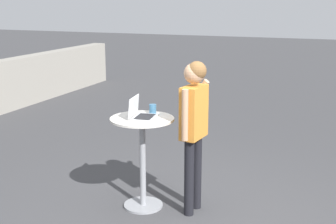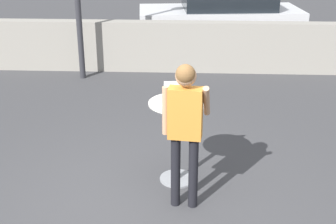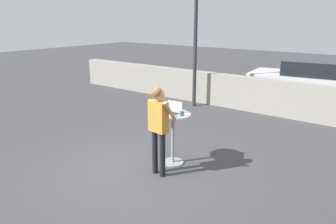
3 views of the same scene
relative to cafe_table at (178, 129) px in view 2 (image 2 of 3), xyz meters
name	(u,v)px [view 2 (image 2 of 3)]	position (x,y,z in m)	size (l,w,h in m)	color
ground_plane	(148,208)	(-0.33, -0.67, -0.72)	(50.00, 50.00, 0.00)	#3D3D3F
pavement_kerb	(169,46)	(-0.33, 4.77, -0.17)	(15.57, 0.35, 1.10)	gray
cafe_table	(178,129)	(0.00, 0.00, 0.00)	(0.73, 0.73, 1.08)	gray
laptop	(178,98)	(-0.01, 0.01, 0.41)	(0.36, 0.30, 0.24)	silver
coffee_mug	(198,99)	(0.24, -0.03, 0.41)	(0.12, 0.08, 0.11)	#336084
standing_person	(185,119)	(0.09, -0.58, 0.39)	(0.54, 0.36, 1.74)	black
parked_car_near_street	(221,17)	(0.94, 7.06, 0.06)	(4.34, 2.20, 1.50)	silver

